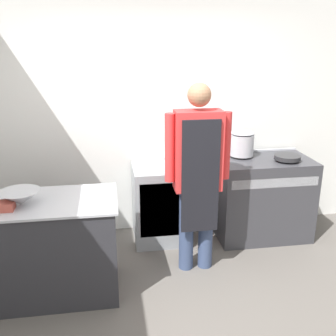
% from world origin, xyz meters
% --- Properties ---
extents(ground_plane, '(14.00, 14.00, 0.00)m').
position_xyz_m(ground_plane, '(0.00, 0.00, 0.00)').
color(ground_plane, '#5B5651').
extents(wall_back, '(8.00, 0.05, 2.70)m').
position_xyz_m(wall_back, '(0.00, 1.75, 1.35)').
color(wall_back, white).
rests_on(wall_back, ground_plane).
extents(prep_counter, '(1.28, 0.70, 0.88)m').
position_xyz_m(prep_counter, '(-1.08, 0.59, 0.44)').
color(prep_counter, '#2D2D33').
rests_on(prep_counter, ground_plane).
extents(stove, '(1.03, 0.66, 0.93)m').
position_xyz_m(stove, '(1.20, 1.35, 0.46)').
color(stove, '#38383D').
rests_on(stove, ground_plane).
extents(fridge_unit, '(0.61, 0.57, 0.85)m').
position_xyz_m(fridge_unit, '(0.06, 1.42, 0.43)').
color(fridge_unit, '#93999E').
rests_on(fridge_unit, ground_plane).
extents(person_cook, '(0.61, 0.24, 1.81)m').
position_xyz_m(person_cook, '(0.31, 0.78, 1.03)').
color(person_cook, '#38476B').
rests_on(person_cook, ground_plane).
extents(mixing_bowl, '(0.33, 0.33, 0.12)m').
position_xyz_m(mixing_bowl, '(-1.22, 0.55, 0.93)').
color(mixing_bowl, '#B2B5BC').
rests_on(mixing_bowl, prep_counter).
extents(plastic_tub, '(0.13, 0.13, 0.07)m').
position_xyz_m(plastic_tub, '(-1.31, 0.45, 0.91)').
color(plastic_tub, '#B24C3F').
rests_on(plastic_tub, prep_counter).
extents(stock_pot, '(0.26, 0.26, 0.27)m').
position_xyz_m(stock_pot, '(0.97, 1.47, 1.07)').
color(stock_pot, '#B2B5BC').
rests_on(stock_pot, stove).
extents(saute_pan, '(0.28, 0.28, 0.05)m').
position_xyz_m(saute_pan, '(1.41, 1.24, 0.96)').
color(saute_pan, '#262628').
rests_on(saute_pan, stove).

